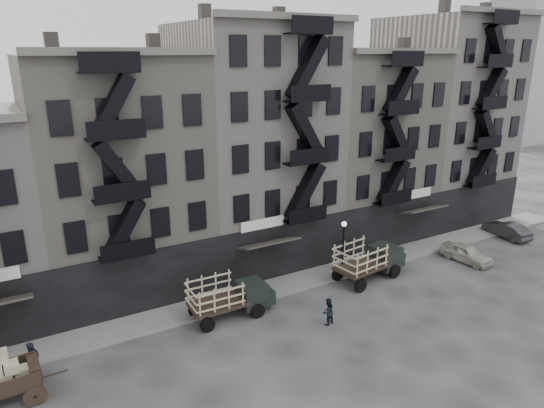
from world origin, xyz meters
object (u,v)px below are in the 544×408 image
pedestrian_west (34,361)px  pedestrian_mid (328,312)px  car_east (466,253)px  stake_truck_east (369,257)px  car_far (507,230)px  stake_truck_west (229,294)px

pedestrian_west → pedestrian_mid: size_ratio=1.18×
car_east → pedestrian_mid: 14.44m
stake_truck_east → car_far: (15.37, 0.16, -0.92)m
car_east → pedestrian_west: (-29.49, 1.20, 0.31)m
stake_truck_west → pedestrian_west: 10.65m
pedestrian_west → car_east: bearing=-56.8°
car_east → stake_truck_west: bearing=167.5°
pedestrian_west → car_far: bearing=-53.9°
stake_truck_east → pedestrian_west: size_ratio=2.96×
pedestrian_mid → stake_truck_east: bearing=-161.6°
stake_truck_east → pedestrian_mid: bearing=-158.1°
car_far → car_east: bearing=17.1°
stake_truck_east → car_east: bearing=-17.6°
stake_truck_east → pedestrian_west: 21.20m
stake_truck_east → car_far: stake_truck_east is taller
car_far → pedestrian_west: bearing=4.9°
car_east → pedestrian_mid: pedestrian_mid is taller
pedestrian_west → stake_truck_west: bearing=-51.7°
car_far → pedestrian_mid: size_ratio=2.48×
stake_truck_west → pedestrian_mid: 5.88m
stake_truck_east → pedestrian_mid: size_ratio=3.50×
car_east → stake_truck_east: bearing=162.8°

